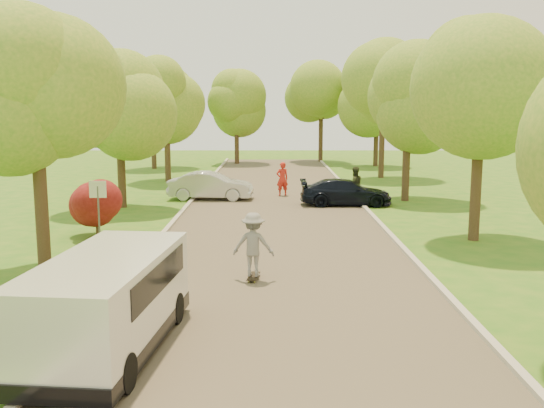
{
  "coord_description": "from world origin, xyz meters",
  "views": [
    {
      "loc": [
        -0.17,
        -15.43,
        4.5
      ],
      "look_at": [
        -0.15,
        4.75,
        1.3
      ],
      "focal_mm": 40.0,
      "sensor_mm": 36.0,
      "label": 1
    }
  ],
  "objects_px": {
    "street_sign": "(98,200)",
    "skateboarder": "(253,245)",
    "silver_sedan": "(211,186)",
    "person_striped": "(282,179)",
    "minivan": "(108,302)",
    "dark_sedan": "(346,192)",
    "person_olive": "(355,185)",
    "longboard": "(253,276)"
  },
  "relations": [
    {
      "from": "street_sign",
      "to": "silver_sedan",
      "type": "bearing_deg",
      "value": 75.89
    },
    {
      "from": "dark_sedan",
      "to": "longboard",
      "type": "xyz_separation_m",
      "value": [
        -3.95,
        -12.47,
        -0.52
      ]
    },
    {
      "from": "silver_sedan",
      "to": "person_olive",
      "type": "xyz_separation_m",
      "value": [
        6.99,
        -1.13,
        0.19
      ]
    },
    {
      "from": "dark_sedan",
      "to": "longboard",
      "type": "height_order",
      "value": "dark_sedan"
    },
    {
      "from": "minivan",
      "to": "longboard",
      "type": "height_order",
      "value": "minivan"
    },
    {
      "from": "longboard",
      "to": "person_olive",
      "type": "bearing_deg",
      "value": -101.34
    },
    {
      "from": "minivan",
      "to": "person_olive",
      "type": "relative_size",
      "value": 2.87
    },
    {
      "from": "minivan",
      "to": "skateboarder",
      "type": "relative_size",
      "value": 2.96
    },
    {
      "from": "longboard",
      "to": "person_striped",
      "type": "xyz_separation_m",
      "value": [
        1.04,
        15.58,
        0.78
      ]
    },
    {
      "from": "longboard",
      "to": "person_striped",
      "type": "relative_size",
      "value": 0.51
    },
    {
      "from": "dark_sedan",
      "to": "skateboarder",
      "type": "distance_m",
      "value": 13.08
    },
    {
      "from": "silver_sedan",
      "to": "skateboarder",
      "type": "distance_m",
      "value": 14.51
    },
    {
      "from": "longboard",
      "to": "person_striped",
      "type": "bearing_deg",
      "value": -86.46
    },
    {
      "from": "person_olive",
      "to": "minivan",
      "type": "bearing_deg",
      "value": 50.11
    },
    {
      "from": "minivan",
      "to": "person_olive",
      "type": "distance_m",
      "value": 19.2
    },
    {
      "from": "longboard",
      "to": "person_olive",
      "type": "distance_m",
      "value": 13.9
    },
    {
      "from": "silver_sedan",
      "to": "dark_sedan",
      "type": "distance_m",
      "value": 6.74
    },
    {
      "from": "minivan",
      "to": "person_olive",
      "type": "xyz_separation_m",
      "value": [
        7.0,
        17.88,
        -0.08
      ]
    },
    {
      "from": "longboard",
      "to": "person_striped",
      "type": "distance_m",
      "value": 15.64
    },
    {
      "from": "minivan",
      "to": "dark_sedan",
      "type": "xyz_separation_m",
      "value": [
        6.5,
        17.2,
        -0.34
      ]
    },
    {
      "from": "silver_sedan",
      "to": "dark_sedan",
      "type": "bearing_deg",
      "value": -101.8
    },
    {
      "from": "street_sign",
      "to": "minivan",
      "type": "xyz_separation_m",
      "value": [
        2.6,
        -8.63,
        -0.61
      ]
    },
    {
      "from": "silver_sedan",
      "to": "longboard",
      "type": "distance_m",
      "value": 14.52
    },
    {
      "from": "minivan",
      "to": "longboard",
      "type": "bearing_deg",
      "value": 67.31
    },
    {
      "from": "longboard",
      "to": "person_olive",
      "type": "xyz_separation_m",
      "value": [
        4.45,
        13.15,
        0.78
      ]
    },
    {
      "from": "skateboarder",
      "to": "silver_sedan",
      "type": "bearing_deg",
      "value": -72.56
    },
    {
      "from": "skateboarder",
      "to": "minivan",
      "type": "bearing_deg",
      "value": 69.01
    },
    {
      "from": "dark_sedan",
      "to": "skateboarder",
      "type": "bearing_deg",
      "value": 163.03
    },
    {
      "from": "silver_sedan",
      "to": "person_striped",
      "type": "distance_m",
      "value": 3.81
    },
    {
      "from": "person_striped",
      "to": "skateboarder",
      "type": "bearing_deg",
      "value": 68.87
    },
    {
      "from": "street_sign",
      "to": "skateboarder",
      "type": "height_order",
      "value": "street_sign"
    },
    {
      "from": "skateboarder",
      "to": "longboard",
      "type": "bearing_deg",
      "value": -176.23
    },
    {
      "from": "dark_sedan",
      "to": "person_striped",
      "type": "bearing_deg",
      "value": 43.65
    },
    {
      "from": "minivan",
      "to": "silver_sedan",
      "type": "xyz_separation_m",
      "value": [
        0.01,
        19.01,
        -0.27
      ]
    },
    {
      "from": "person_striped",
      "to": "longboard",
      "type": "bearing_deg",
      "value": 68.87
    },
    {
      "from": "silver_sedan",
      "to": "person_striped",
      "type": "height_order",
      "value": "person_striped"
    },
    {
      "from": "silver_sedan",
      "to": "longboard",
      "type": "xyz_separation_m",
      "value": [
        2.54,
        -14.28,
        -0.59
      ]
    },
    {
      "from": "silver_sedan",
      "to": "dark_sedan",
      "type": "xyz_separation_m",
      "value": [
        6.49,
        -1.82,
        -0.07
      ]
    },
    {
      "from": "skateboarder",
      "to": "person_striped",
      "type": "height_order",
      "value": "skateboarder"
    },
    {
      "from": "street_sign",
      "to": "skateboarder",
      "type": "relative_size",
      "value": 1.28
    },
    {
      "from": "street_sign",
      "to": "longboard",
      "type": "relative_size",
      "value": 2.44
    },
    {
      "from": "minivan",
      "to": "dark_sedan",
      "type": "bearing_deg",
      "value": 74.95
    }
  ]
}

